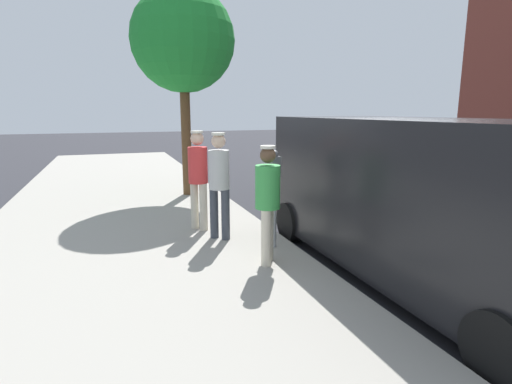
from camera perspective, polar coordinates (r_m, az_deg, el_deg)
The scene contains 8 objects.
ground_plane at distance 6.75m, azimuth 14.59°, elevation -8.42°, with size 80.00×80.00×0.00m, color #2D2D33.
sidewalk_slab at distance 5.62m, azimuth -16.96°, elevation -11.83°, with size 5.00×32.00×0.15m, color #9E998E.
parking_meter_near at distance 6.13m, azimuth 2.64°, elevation 1.39°, with size 0.14×0.18×1.52m.
pedestrian_in_green at distance 5.48m, azimuth 1.66°, elevation -0.79°, with size 0.34×0.34×1.65m.
pedestrian_in_red at distance 7.15m, azimuth -8.21°, elevation 2.61°, with size 0.34×0.34×1.76m.
pedestrian_in_gray at distance 6.58m, azimuth -5.25°, elevation 1.89°, with size 0.34×0.34×1.76m.
parked_van at distance 5.75m, azimuth 22.31°, elevation -0.41°, with size 2.13×5.20×2.15m.
street_tree at distance 10.39m, azimuth -10.32°, elevation 20.36°, with size 2.48×2.48×5.01m.
Camera 1 is at (3.69, 5.18, 2.25)m, focal length 28.21 mm.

